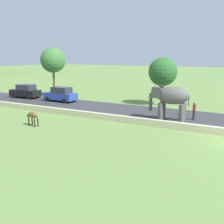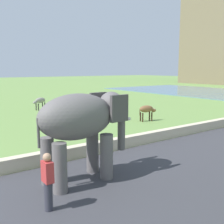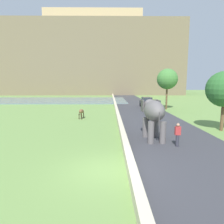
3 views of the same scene
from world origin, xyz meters
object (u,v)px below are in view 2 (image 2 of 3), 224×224
Objects in this scene: person_beside_elephant at (48,181)px; cow_grey at (40,101)px; cow_brown at (147,110)px; elephant at (83,122)px.

person_beside_elephant is 1.15× the size of cow_grey.
cow_brown is at bearing 125.76° from person_beside_elephant.
cow_grey is (-17.56, 6.71, -0.04)m from person_beside_elephant.
cow_grey is at bearing -156.55° from cow_brown.
elephant is 2.47× the size of cow_grey.
person_beside_elephant is at bearing -54.24° from cow_brown.
person_beside_elephant is 13.46m from cow_brown.
elephant is 2.49m from person_beside_elephant.
elephant is at bearing 124.92° from person_beside_elephant.
cow_grey is 10.57m from cow_brown.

